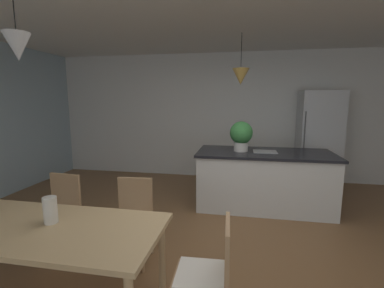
# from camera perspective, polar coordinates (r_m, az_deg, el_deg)

# --- Properties ---
(ground_plane) EXTENTS (10.00, 8.40, 0.04)m
(ground_plane) POSITION_cam_1_polar(r_m,az_deg,el_deg) (3.20, 7.71, -23.34)
(ground_plane) COLOR brown
(wall_back_kitchen) EXTENTS (10.00, 0.12, 2.70)m
(wall_back_kitchen) POSITION_cam_1_polar(r_m,az_deg,el_deg) (5.97, 9.60, 5.73)
(wall_back_kitchen) COLOR silver
(wall_back_kitchen) RESTS_ON ground_plane
(dining_table) EXTENTS (1.96, 0.85, 0.72)m
(dining_table) POSITION_cam_1_polar(r_m,az_deg,el_deg) (2.55, -29.56, -16.11)
(dining_table) COLOR tan
(dining_table) RESTS_ON ground_plane
(chair_kitchen_end) EXTENTS (0.42, 0.42, 0.87)m
(chair_kitchen_end) POSITION_cam_1_polar(r_m,az_deg,el_deg) (2.14, 3.48, -25.75)
(chair_kitchen_end) COLOR #A87F56
(chair_kitchen_end) RESTS_ON ground_plane
(chair_far_left) EXTENTS (0.43, 0.43, 0.87)m
(chair_far_left) POSITION_cam_1_polar(r_m,az_deg,el_deg) (3.45, -26.37, -12.59)
(chair_far_left) COLOR #A87F56
(chair_far_left) RESTS_ON ground_plane
(chair_far_right) EXTENTS (0.43, 0.43, 0.87)m
(chair_far_right) POSITION_cam_1_polar(r_m,az_deg,el_deg) (3.03, -12.54, -14.87)
(chair_far_right) COLOR #A87F56
(chair_far_right) RESTS_ON ground_plane
(kitchen_island) EXTENTS (2.09, 0.97, 0.91)m
(kitchen_island) POSITION_cam_1_polar(r_m,az_deg,el_deg) (4.48, 14.92, -7.15)
(kitchen_island) COLOR silver
(kitchen_island) RESTS_ON ground_plane
(refrigerator) EXTENTS (0.75, 0.67, 1.88)m
(refrigerator) POSITION_cam_1_polar(r_m,az_deg,el_deg) (5.80, 25.17, 0.81)
(refrigerator) COLOR #B2B5B7
(refrigerator) RESTS_ON ground_plane
(pendant_over_table) EXTENTS (0.19, 0.19, 0.72)m
(pendant_over_table) POSITION_cam_1_polar(r_m,az_deg,el_deg) (2.41, -32.99, 16.95)
(pendant_over_table) COLOR black
(pendant_over_island_main) EXTENTS (0.26, 0.26, 0.76)m
(pendant_over_island_main) POSITION_cam_1_polar(r_m,az_deg,el_deg) (4.30, 10.27, 13.88)
(pendant_over_island_main) COLOR black
(potted_plant_on_island) EXTENTS (0.36, 0.36, 0.47)m
(potted_plant_on_island) POSITION_cam_1_polar(r_m,az_deg,el_deg) (4.32, 10.37, 1.98)
(potted_plant_on_island) COLOR beige
(potted_plant_on_island) RESTS_ON kitchen_island
(vase_on_dining_table) EXTENTS (0.11, 0.11, 0.22)m
(vase_on_dining_table) POSITION_cam_1_polar(r_m,az_deg,el_deg) (2.49, -27.80, -12.26)
(vase_on_dining_table) COLOR silver
(vase_on_dining_table) RESTS_ON dining_table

